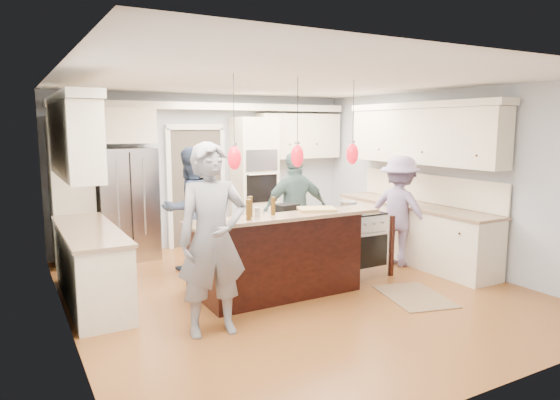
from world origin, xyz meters
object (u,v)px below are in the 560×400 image
Objects in this scene: refrigerator at (127,204)px; kitchen_island at (274,254)px; island_range at (356,243)px; person_far_left at (190,209)px; person_bar_end at (213,240)px.

refrigerator is 0.86× the size of kitchen_island.
island_range is (1.41, 0.08, -0.03)m from kitchen_island.
kitchen_island is 1.14× the size of person_far_left.
island_range is at bearing -42.59° from refrigerator.
kitchen_island is at bearing -176.93° from island_range.
person_bar_end is at bearing 65.74° from person_far_left.
refrigerator reaches higher than island_range.
person_bar_end is 1.08× the size of person_far_left.
person_bar_end reaches higher than island_range.
person_bar_end is (-1.19, -0.89, 0.51)m from kitchen_island.
person_bar_end is at bearing -143.38° from kitchen_island.
refrigerator is 3.71m from island_range.
person_far_left is (-0.59, 1.53, 0.43)m from kitchen_island.
refrigerator is at bearing 116.89° from kitchen_island.
person_far_left reaches higher than island_range.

